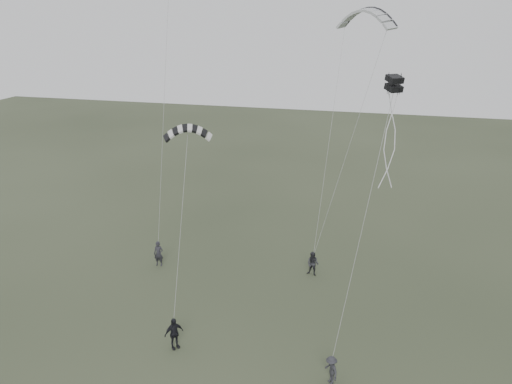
% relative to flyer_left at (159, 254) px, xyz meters
% --- Properties ---
extents(ground, '(140.00, 140.00, 0.00)m').
position_rel_flyer_left_xyz_m(ground, '(6.62, -6.49, -0.96)').
color(ground, '#2F3624').
rests_on(ground, ground).
extents(flyer_left, '(0.74, 0.52, 1.92)m').
position_rel_flyer_left_xyz_m(flyer_left, '(0.00, 0.00, 0.00)').
color(flyer_left, '#232228').
rests_on(flyer_left, ground).
extents(flyer_right, '(0.99, 0.84, 1.79)m').
position_rel_flyer_left_xyz_m(flyer_right, '(11.27, 1.38, -0.06)').
color(flyer_right, '#242428').
rests_on(flyer_right, ground).
extents(flyer_center, '(1.10, 1.14, 1.92)m').
position_rel_flyer_left_xyz_m(flyer_center, '(4.93, -8.70, -0.00)').
color(flyer_center, black).
rests_on(flyer_center, ground).
extents(flyer_far, '(1.07, 1.16, 1.56)m').
position_rel_flyer_left_xyz_m(flyer_far, '(13.74, -9.34, -0.18)').
color(flyer_far, '#27272C').
rests_on(flyer_far, ground).
extents(kite_pale_large, '(4.33, 3.60, 1.91)m').
position_rel_flyer_left_xyz_m(kite_pale_large, '(13.57, 5.60, 16.95)').
color(kite_pale_large, '#A9ABAE').
rests_on(kite_pale_large, flyer_right).
extents(kite_striped, '(3.07, 2.04, 1.33)m').
position_rel_flyer_left_xyz_m(kite_striped, '(3.65, -2.17, 10.15)').
color(kite_striped, black).
rests_on(kite_striped, flyer_center).
extents(kite_box, '(1.05, 1.08, 0.87)m').
position_rel_flyer_left_xyz_m(kite_box, '(15.61, -3.72, 13.46)').
color(kite_box, black).
rests_on(kite_box, flyer_far).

